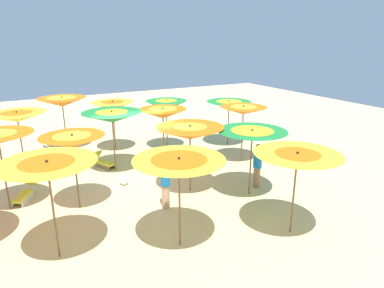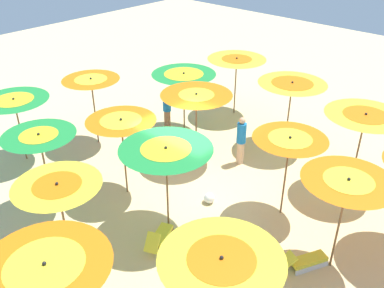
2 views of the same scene
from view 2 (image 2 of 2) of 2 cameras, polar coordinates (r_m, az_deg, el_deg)
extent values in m
cube|color=beige|center=(12.59, 0.35, -6.85)|extent=(41.39, 41.39, 0.04)
cone|color=orange|center=(7.60, -18.90, -16.19)|extent=(2.20, 2.20, 0.42)
cone|color=yellow|center=(7.54, -19.02, -15.70)|extent=(1.30, 1.30, 0.25)
sphere|color=black|center=(7.44, -19.21, -14.90)|extent=(0.07, 0.07, 0.07)
cone|color=yellow|center=(7.45, 3.94, -16.14)|extent=(2.17, 2.17, 0.37)
cone|color=orange|center=(7.39, 3.96, -15.64)|extent=(1.17, 1.17, 0.20)
sphere|color=black|center=(7.30, 4.00, -14.96)|extent=(0.07, 0.07, 0.07)
cylinder|color=brown|center=(10.22, 19.00, -10.61)|extent=(0.05, 0.05, 2.29)
cone|color=orange|center=(9.55, 20.12, -5.34)|extent=(2.00, 2.00, 0.30)
cone|color=yellow|center=(9.51, 20.20, -4.96)|extent=(1.05, 1.05, 0.16)
sphere|color=black|center=(9.46, 20.31, -4.44)|extent=(0.07, 0.07, 0.07)
cylinder|color=brown|center=(10.17, -16.57, -11.03)|extent=(0.05, 0.05, 2.11)
cone|color=yellow|center=(9.54, -17.48, -6.20)|extent=(1.91, 1.91, 0.39)
cone|color=orange|center=(9.49, -17.57, -5.73)|extent=(1.04, 1.04, 0.21)
sphere|color=black|center=(9.41, -17.68, -5.09)|extent=(0.07, 0.07, 0.07)
cylinder|color=brown|center=(10.82, -3.32, -6.55)|extent=(0.05, 0.05, 2.18)
cone|color=#1E8C38|center=(10.21, -3.50, -1.62)|extent=(2.28, 2.28, 0.41)
cone|color=yellow|center=(10.16, -3.52, -1.13)|extent=(1.23, 1.23, 0.22)
sphere|color=black|center=(10.09, -3.54, -0.48)|extent=(0.07, 0.07, 0.07)
cylinder|color=brown|center=(11.55, 12.32, -4.74)|extent=(0.05, 0.05, 2.17)
cone|color=orange|center=(10.98, 12.93, -0.07)|extent=(1.91, 1.91, 0.35)
cone|color=yellow|center=(10.94, 12.97, 0.30)|extent=(1.10, 1.10, 0.20)
sphere|color=black|center=(10.88, 13.05, 0.87)|extent=(0.07, 0.07, 0.07)
cylinder|color=brown|center=(13.08, 21.19, -1.62)|extent=(0.05, 0.05, 2.24)
cone|color=yellow|center=(12.57, 22.11, 2.74)|extent=(2.22, 2.22, 0.44)
cone|color=orange|center=(12.53, 22.20, 3.16)|extent=(1.23, 1.23, 0.24)
sphere|color=black|center=(12.47, 22.32, 3.76)|extent=(0.07, 0.07, 0.07)
cylinder|color=brown|center=(12.16, -18.87, -4.10)|extent=(0.05, 0.05, 2.08)
cone|color=#1E8C38|center=(11.64, -19.70, 0.17)|extent=(1.91, 1.91, 0.45)
cone|color=yellow|center=(11.58, -19.79, 0.66)|extent=(0.99, 0.99, 0.23)
sphere|color=black|center=(11.52, -19.91, 1.27)|extent=(0.07, 0.07, 0.07)
cylinder|color=brown|center=(12.24, -9.02, -2.21)|extent=(0.05, 0.05, 2.17)
cone|color=orange|center=(11.71, -9.44, 2.29)|extent=(1.92, 1.92, 0.39)
cone|color=yellow|center=(11.67, -9.47, 2.67)|extent=(1.14, 1.14, 0.23)
sphere|color=black|center=(11.61, -9.53, 3.28)|extent=(0.07, 0.07, 0.07)
cylinder|color=brown|center=(13.76, 0.56, 1.82)|extent=(0.05, 0.05, 2.08)
cone|color=orange|center=(13.30, 0.59, 5.78)|extent=(2.26, 2.26, 0.43)
cone|color=yellow|center=(13.26, 0.59, 6.23)|extent=(1.12, 1.12, 0.21)
sphere|color=black|center=(13.20, 0.59, 6.75)|extent=(0.07, 0.07, 0.07)
cylinder|color=brown|center=(14.86, 12.75, 3.40)|extent=(0.05, 0.05, 2.14)
cone|color=yellow|center=(14.43, 13.22, 7.21)|extent=(2.26, 2.26, 0.41)
cone|color=orange|center=(14.40, 13.26, 7.52)|extent=(1.37, 1.37, 0.25)
sphere|color=black|center=(14.35, 13.32, 8.07)|extent=(0.07, 0.07, 0.07)
cylinder|color=brown|center=(14.81, -21.96, 1.45)|extent=(0.05, 0.05, 1.99)
cone|color=#1E8C38|center=(14.40, -22.70, 4.93)|extent=(2.16, 2.16, 0.32)
cone|color=yellow|center=(14.37, -22.76, 5.20)|extent=(1.22, 1.22, 0.18)
sphere|color=black|center=(14.33, -22.85, 5.62)|extent=(0.07, 0.07, 0.07)
cylinder|color=brown|center=(15.07, -12.86, 3.95)|extent=(0.05, 0.05, 2.22)
cone|color=orange|center=(14.63, -13.35, 7.86)|extent=(1.91, 1.91, 0.32)
cone|color=yellow|center=(14.61, -13.38, 8.14)|extent=(1.08, 1.08, 0.18)
sphere|color=black|center=(14.57, -13.44, 8.55)|extent=(0.07, 0.07, 0.07)
cylinder|color=brown|center=(15.54, -1.07, 5.25)|extent=(0.05, 0.05, 2.07)
cone|color=#1E8C38|center=(15.14, -1.11, 8.82)|extent=(2.28, 2.28, 0.32)
cone|color=yellow|center=(15.12, -1.11, 9.06)|extent=(1.39, 1.39, 0.20)
sphere|color=black|center=(15.07, -1.11, 9.49)|extent=(0.07, 0.07, 0.07)
cylinder|color=brown|center=(17.00, 5.81, 7.40)|extent=(0.05, 0.05, 2.12)
cone|color=yellow|center=(16.62, 5.99, 10.77)|extent=(2.25, 2.25, 0.32)
cone|color=orange|center=(16.60, 6.01, 11.04)|extent=(1.17, 1.17, 0.16)
sphere|color=black|center=(16.57, 6.03, 11.39)|extent=(0.07, 0.07, 0.07)
cube|color=olive|center=(11.10, -4.89, -12.33)|extent=(0.76, 0.36, 0.14)
cube|color=olive|center=(11.00, -3.26, -12.73)|extent=(0.76, 0.36, 0.14)
cube|color=yellow|center=(10.97, -4.10, -12.07)|extent=(0.88, 0.63, 0.10)
cube|color=yellow|center=(10.44, -5.35, -13.04)|extent=(0.46, 0.45, 0.41)
cube|color=silver|center=(10.85, 14.82, -14.68)|extent=(0.81, 0.43, 0.14)
cube|color=silver|center=(10.68, 15.78, -15.73)|extent=(0.81, 0.43, 0.14)
cube|color=yellow|center=(10.68, 15.38, -14.74)|extent=(0.93, 0.67, 0.10)
cube|color=yellow|center=(10.26, 12.51, -15.09)|extent=(0.52, 0.47, 0.32)
cylinder|color=#A3704C|center=(15.98, -3.33, 3.29)|extent=(0.24, 0.24, 0.75)
cylinder|color=#1972BF|center=(15.68, -3.40, 5.58)|extent=(0.30, 0.30, 0.66)
sphere|color=#A3704C|center=(15.51, -3.45, 7.03)|extent=(0.20, 0.20, 0.20)
cylinder|color=#D8A87F|center=(13.92, 6.49, -1.14)|extent=(0.24, 0.24, 0.77)
cylinder|color=#1972BF|center=(13.56, 6.66, 1.47)|extent=(0.30, 0.30, 0.67)
sphere|color=#D8A87F|center=(13.36, 6.77, 3.14)|extent=(0.21, 0.21, 0.21)
sphere|color=white|center=(12.20, 2.32, -7.23)|extent=(0.31, 0.31, 0.31)
camera|label=1|loc=(19.05, 34.80, 17.80)|focal=31.84mm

